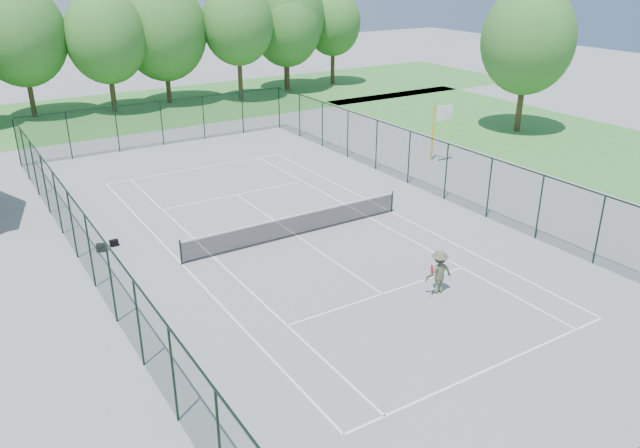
{
  "coord_description": "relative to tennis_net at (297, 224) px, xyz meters",
  "views": [
    {
      "loc": [
        -12.97,
        -22.59,
        11.61
      ],
      "look_at": [
        0.0,
        -2.0,
        1.3
      ],
      "focal_mm": 35.0,
      "sensor_mm": 36.0,
      "label": 1
    }
  ],
  "objects": [
    {
      "name": "ground",
      "position": [
        0.0,
        0.0,
        -0.58
      ],
      "size": [
        140.0,
        140.0,
        0.0
      ],
      "primitive_type": "plane",
      "color": "gray",
      "rests_on": "ground"
    },
    {
      "name": "grass_far",
      "position": [
        0.0,
        30.0,
        -0.57
      ],
      "size": [
        80.0,
        16.0,
        0.01
      ],
      "primitive_type": "cube",
      "color": "#418837",
      "rests_on": "ground"
    },
    {
      "name": "grass_side",
      "position": [
        24.0,
        4.0,
        -0.57
      ],
      "size": [
        14.0,
        40.0,
        0.01
      ],
      "primitive_type": "cube",
      "color": "#418837",
      "rests_on": "ground"
    },
    {
      "name": "court_lines",
      "position": [
        0.0,
        0.0,
        -0.57
      ],
      "size": [
        11.05,
        23.85,
        0.01
      ],
      "color": "white",
      "rests_on": "ground"
    },
    {
      "name": "tennis_net",
      "position": [
        0.0,
        0.0,
        0.0
      ],
      "size": [
        11.08,
        0.08,
        1.1
      ],
      "color": "black",
      "rests_on": "ground"
    },
    {
      "name": "fence_enclosure",
      "position": [
        0.0,
        0.0,
        0.98
      ],
      "size": [
        18.05,
        36.05,
        3.02
      ],
      "color": "#16331D",
      "rests_on": "ground"
    },
    {
      "name": "tree_line_far",
      "position": [
        0.0,
        30.0,
        5.42
      ],
      "size": [
        39.4,
        6.4,
        9.7
      ],
      "color": "#483720",
      "rests_on": "ground"
    },
    {
      "name": "basketball_goal",
      "position": [
        13.09,
        5.13,
        1.99
      ],
      "size": [
        1.2,
        1.43,
        3.65
      ],
      "color": "gold",
      "rests_on": "ground"
    },
    {
      "name": "tree_side",
      "position": [
        23.3,
        7.75,
        5.9
      ],
      "size": [
        6.48,
        6.48,
        10.26
      ],
      "color": "#483720",
      "rests_on": "ground"
    },
    {
      "name": "sports_bag_a",
      "position": [
        -7.97,
        3.07,
        -0.4
      ],
      "size": [
        0.49,
        0.39,
        0.35
      ],
      "primitive_type": "cube",
      "rotation": [
        0.0,
        0.0,
        -0.34
      ],
      "color": "black",
      "rests_on": "ground"
    },
    {
      "name": "sports_bag_b",
      "position": [
        -7.37,
        3.34,
        -0.43
      ],
      "size": [
        0.37,
        0.23,
        0.29
      ],
      "primitive_type": "cube",
      "rotation": [
        0.0,
        0.0,
        -0.03
      ],
      "color": "black",
      "rests_on": "ground"
    },
    {
      "name": "tennis_player",
      "position": [
        1.87,
        -7.39,
        0.28
      ],
      "size": [
        1.82,
        0.91,
        1.72
      ],
      "color": "#51583C",
      "rests_on": "ground"
    }
  ]
}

